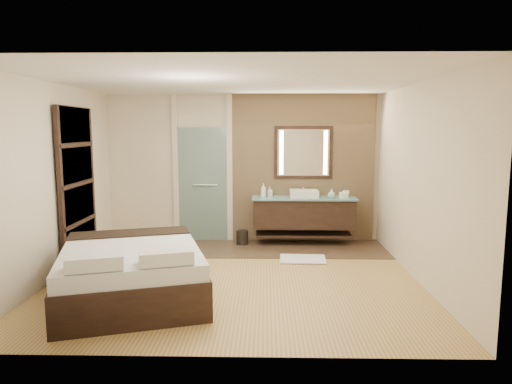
{
  "coord_description": "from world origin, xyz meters",
  "views": [
    {
      "loc": [
        0.42,
        -6.17,
        2.06
      ],
      "look_at": [
        0.27,
        0.6,
        1.13
      ],
      "focal_mm": 32.0,
      "sensor_mm": 36.0,
      "label": 1
    }
  ],
  "objects_px": {
    "bed": "(132,272)",
    "waste_bin": "(242,238)",
    "vanity": "(304,213)",
    "mirror_unit": "(303,153)"
  },
  "relations": [
    {
      "from": "vanity",
      "to": "mirror_unit",
      "type": "height_order",
      "value": "mirror_unit"
    },
    {
      "from": "vanity",
      "to": "bed",
      "type": "bearing_deg",
      "value": -130.66
    },
    {
      "from": "waste_bin",
      "to": "bed",
      "type": "bearing_deg",
      "value": -114.84
    },
    {
      "from": "bed",
      "to": "waste_bin",
      "type": "distance_m",
      "value": 2.92
    },
    {
      "from": "vanity",
      "to": "waste_bin",
      "type": "xyz_separation_m",
      "value": [
        -1.11,
        -0.07,
        -0.45
      ]
    },
    {
      "from": "vanity",
      "to": "waste_bin",
      "type": "bearing_deg",
      "value": -176.48
    },
    {
      "from": "vanity",
      "to": "mirror_unit",
      "type": "bearing_deg",
      "value": 90.0
    },
    {
      "from": "vanity",
      "to": "bed",
      "type": "distance_m",
      "value": 3.58
    },
    {
      "from": "vanity",
      "to": "mirror_unit",
      "type": "relative_size",
      "value": 1.75
    },
    {
      "from": "bed",
      "to": "waste_bin",
      "type": "height_order",
      "value": "bed"
    }
  ]
}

